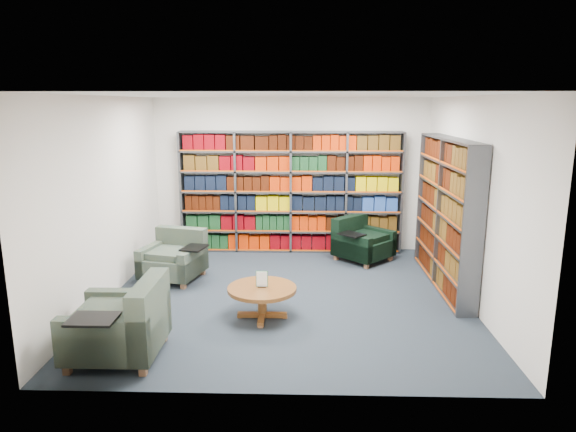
{
  "coord_description": "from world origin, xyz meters",
  "views": [
    {
      "loc": [
        0.22,
        -6.88,
        2.71
      ],
      "look_at": [
        0.0,
        0.6,
        1.05
      ],
      "focal_mm": 32.0,
      "sensor_mm": 36.0,
      "label": 1
    }
  ],
  "objects_px": {
    "chair_teal_front": "(125,327)",
    "coffee_table": "(262,293)",
    "chair_teal_left": "(175,259)",
    "chair_green_right": "(360,243)"
  },
  "relations": [
    {
      "from": "chair_teal_front",
      "to": "chair_green_right",
      "type": "bearing_deg",
      "value": 51.42
    },
    {
      "from": "chair_teal_front",
      "to": "coffee_table",
      "type": "xyz_separation_m",
      "value": [
        1.4,
        1.07,
        -0.02
      ]
    },
    {
      "from": "chair_teal_front",
      "to": "coffee_table",
      "type": "bearing_deg",
      "value": 37.48
    },
    {
      "from": "chair_teal_front",
      "to": "coffee_table",
      "type": "distance_m",
      "value": 1.76
    },
    {
      "from": "chair_teal_left",
      "to": "chair_teal_front",
      "type": "bearing_deg",
      "value": -88.01
    },
    {
      "from": "chair_teal_front",
      "to": "chair_teal_left",
      "type": "bearing_deg",
      "value": 91.99
    },
    {
      "from": "chair_teal_left",
      "to": "chair_green_right",
      "type": "xyz_separation_m",
      "value": [
        3.01,
        1.08,
        -0.01
      ]
    },
    {
      "from": "chair_teal_left",
      "to": "chair_green_right",
      "type": "distance_m",
      "value": 3.19
    },
    {
      "from": "chair_green_right",
      "to": "coffee_table",
      "type": "distance_m",
      "value": 3.0
    },
    {
      "from": "chair_teal_left",
      "to": "coffee_table",
      "type": "relative_size",
      "value": 1.23
    }
  ]
}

